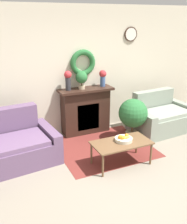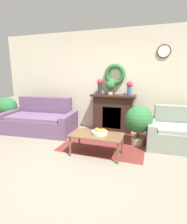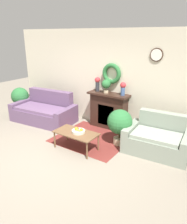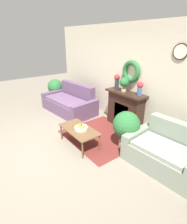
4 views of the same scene
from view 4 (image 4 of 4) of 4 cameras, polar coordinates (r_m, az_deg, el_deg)
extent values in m
plane|color=gray|center=(4.07, -14.56, -12.85)|extent=(16.00, 16.00, 0.00)
cube|color=maroon|center=(4.57, 2.69, -7.63)|extent=(1.80, 1.63, 0.01)
cube|color=beige|center=(4.86, 11.73, 10.97)|extent=(6.80, 0.06, 2.70)
cylinder|color=#382319|center=(4.00, 26.56, 17.23)|extent=(0.32, 0.02, 0.32)
cylinder|color=white|center=(3.99, 26.47, 17.23)|extent=(0.27, 0.01, 0.27)
torus|color=#286633|center=(4.69, 12.16, 12.81)|extent=(0.56, 0.11, 0.56)
cube|color=#331E16|center=(4.90, 10.28, 0.52)|extent=(1.04, 0.34, 0.96)
cube|color=black|center=(4.82, 8.93, -0.71)|extent=(0.50, 0.02, 0.58)
cube|color=orange|center=(4.85, 8.81, -1.51)|extent=(0.40, 0.01, 0.32)
cube|color=#331E16|center=(4.71, 10.42, 6.12)|extent=(1.18, 0.41, 0.05)
cube|color=#604766|center=(5.92, -8.90, 1.72)|extent=(1.63, 0.93, 0.40)
cube|color=#604766|center=(6.10, -5.20, 5.11)|extent=(1.57, 0.37, 0.91)
cube|color=#604766|center=(6.64, -12.41, 4.51)|extent=(0.27, 1.01, 0.54)
cube|color=#604766|center=(5.31, -2.66, 0.22)|extent=(0.27, 1.01, 0.54)
cube|color=#6A4E70|center=(5.83, -9.04, 3.91)|extent=(1.56, 0.86, 0.08)
cube|color=gray|center=(3.69, 21.06, -14.10)|extent=(1.11, 0.78, 0.41)
cube|color=gray|center=(3.92, 24.78, -8.44)|extent=(1.08, 0.27, 0.85)
cube|color=gray|center=(3.97, 14.10, -9.05)|extent=(0.23, 0.91, 0.55)
cube|color=gray|center=(3.55, 21.63, -10.95)|extent=(1.07, 0.72, 0.08)
cube|color=brown|center=(4.02, -4.75, -5.63)|extent=(1.01, 0.53, 0.03)
cylinder|color=brown|center=(4.39, -10.47, -6.48)|extent=(0.04, 0.04, 0.40)
cylinder|color=brown|center=(3.69, -3.62, -12.34)|extent=(0.04, 0.04, 0.40)
cylinder|color=brown|center=(4.57, -5.47, -4.87)|extent=(0.04, 0.04, 0.40)
cylinder|color=brown|center=(3.91, 1.93, -10.05)|extent=(0.04, 0.04, 0.40)
cylinder|color=beige|center=(3.97, -4.06, -5.30)|extent=(0.30, 0.30, 0.06)
sphere|color=#B2231E|center=(3.99, -4.16, -4.35)|extent=(0.06, 0.06, 0.06)
sphere|color=orange|center=(4.00, -4.46, -4.26)|extent=(0.08, 0.08, 0.08)
sphere|color=orange|center=(3.96, -4.65, -4.50)|extent=(0.08, 0.08, 0.08)
sphere|color=orange|center=(3.90, -3.24, -4.97)|extent=(0.07, 0.07, 0.07)
ellipsoid|color=yellow|center=(3.91, -4.42, -4.87)|extent=(0.17, 0.05, 0.04)
cylinder|color=#2D2D33|center=(4.94, 7.59, 9.03)|extent=(0.11, 0.11, 0.27)
sphere|color=#B72D33|center=(4.90, 7.71, 11.21)|extent=(0.16, 0.16, 0.16)
cylinder|color=#3D5684|center=(4.44, 14.78, 6.50)|extent=(0.11, 0.11, 0.22)
sphere|color=#B72D33|center=(4.40, 15.00, 8.59)|extent=(0.16, 0.16, 0.16)
cylinder|color=tan|center=(4.76, 9.82, 7.12)|extent=(0.14, 0.14, 0.07)
cylinder|color=#4C3823|center=(4.74, 9.88, 7.94)|extent=(0.02, 0.02, 0.07)
sphere|color=#286633|center=(4.71, 10.00, 9.60)|extent=(0.25, 0.25, 0.25)
cylinder|color=tan|center=(7.03, -12.02, 4.13)|extent=(0.28, 0.28, 0.20)
cylinder|color=#4C3823|center=(6.98, -12.14, 5.52)|extent=(0.04, 0.04, 0.16)
sphere|color=#286633|center=(6.89, -12.37, 8.07)|extent=(0.57, 0.57, 0.57)
cylinder|color=tan|center=(4.15, 10.15, -10.24)|extent=(0.28, 0.28, 0.17)
cylinder|color=#4C3823|center=(4.06, 10.32, -8.29)|extent=(0.04, 0.04, 0.16)
sphere|color=#286633|center=(3.90, 10.67, -4.07)|extent=(0.60, 0.60, 0.60)
camera|label=1|loc=(5.36, -57.40, 14.08)|focal=42.00mm
camera|label=2|loc=(2.46, -62.62, -8.18)|focal=28.00mm
camera|label=3|loc=(1.72, -122.91, -6.25)|focal=35.00mm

